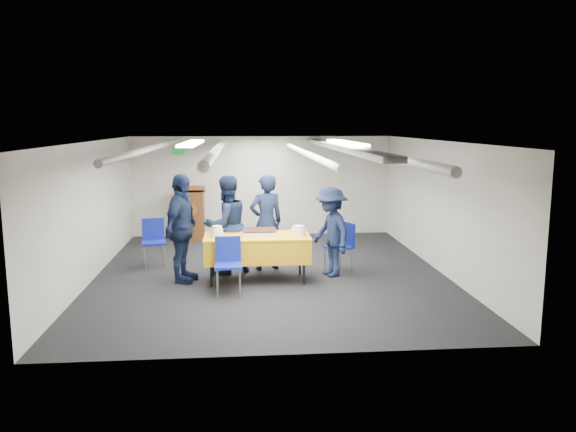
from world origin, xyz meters
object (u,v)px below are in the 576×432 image
object	(u,v)px
chair_left	(154,237)
sailor_c	(182,228)
serving_table	(257,248)
sailor_b	(226,225)
podium	(192,213)
sailor_a	(266,222)
sheet_cake	(260,232)
sailor_d	(331,232)
chair_near	(228,259)
chair_right	(342,242)

from	to	relation	value
chair_left	sailor_c	distance (m)	1.33
serving_table	sailor_b	size ratio (longest dim) A/B	1.01
podium	sailor_a	bearing A→B (deg)	-60.58
chair_left	sailor_a	world-z (taller)	sailor_a
sheet_cake	sailor_b	xyz separation A→B (m)	(-0.56, 0.48, 0.04)
sheet_cake	sailor_d	xyz separation A→B (m)	(1.22, 0.16, -0.05)
chair_near	sailor_c	xyz separation A→B (m)	(-0.77, 0.67, 0.37)
chair_right	chair_left	bearing A→B (deg)	168.45
sailor_b	sailor_a	bearing A→B (deg)	165.53
podium	chair_right	xyz separation A→B (m)	(2.88, -3.00, -0.08)
podium	chair_left	bearing A→B (deg)	-102.24
chair_near	chair_left	xyz separation A→B (m)	(-1.39, 1.78, 0.00)
sailor_b	sailor_c	xyz separation A→B (m)	(-0.72, -0.48, 0.04)
podium	chair_left	distance (m)	2.36
sailor_b	sailor_c	bearing A→B (deg)	3.42
sailor_b	chair_right	bearing A→B (deg)	148.00
sheet_cake	sailor_c	distance (m)	1.28
chair_near	chair_left	size ratio (longest dim) A/B	1.00
sailor_d	serving_table	bearing A→B (deg)	-101.15
chair_right	sailor_d	distance (m)	0.43
chair_left	sailor_b	bearing A→B (deg)	-25.06
sheet_cake	sailor_d	size ratio (longest dim) A/B	0.37
sheet_cake	chair_right	distance (m)	1.56
podium	chair_near	world-z (taller)	podium
chair_right	sailor_a	xyz separation A→B (m)	(-1.33, 0.26, 0.33)
serving_table	podium	world-z (taller)	podium
sailor_a	sailor_b	xyz separation A→B (m)	(-0.70, -0.20, -0.00)
sailor_a	sailor_c	size ratio (longest dim) A/B	0.96
sheet_cake	sailor_a	size ratio (longest dim) A/B	0.33
podium	sailor_d	bearing A→B (deg)	-51.16
chair_near	sailor_c	bearing A→B (deg)	138.93
chair_right	sheet_cake	bearing A→B (deg)	-164.04
podium	sailor_a	size ratio (longest dim) A/B	0.73
sailor_b	sailor_d	world-z (taller)	sailor_b
sheet_cake	sailor_d	bearing A→B (deg)	7.53
serving_table	chair_left	distance (m)	2.18
chair_near	chair_right	distance (m)	2.26
serving_table	sailor_d	size ratio (longest dim) A/B	1.13
sailor_d	sailor_a	bearing A→B (deg)	-135.50
sheet_cake	chair_near	size ratio (longest dim) A/B	0.65
serving_table	chair_right	size ratio (longest dim) A/B	2.00
sheet_cake	podium	distance (m)	3.70
chair_right	sailor_a	size ratio (longest dim) A/B	0.51
chair_left	chair_near	bearing A→B (deg)	-51.94
serving_table	chair_near	size ratio (longest dim) A/B	2.00
podium	serving_table	bearing A→B (deg)	-68.51
chair_left	podium	bearing A→B (deg)	77.76
chair_near	sailor_c	distance (m)	1.08
podium	chair_near	size ratio (longest dim) A/B	1.44
chair_left	sailor_c	world-z (taller)	sailor_c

